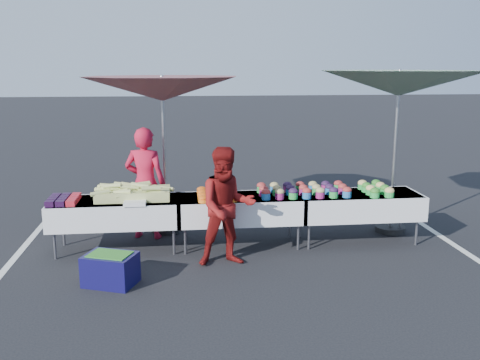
{
  "coord_description": "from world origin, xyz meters",
  "views": [
    {
      "loc": [
        -0.86,
        -7.58,
        2.64
      ],
      "look_at": [
        0.0,
        0.0,
        1.0
      ],
      "focal_mm": 40.0,
      "sensor_mm": 36.0,
      "label": 1
    }
  ],
  "objects": [
    {
      "name": "ground",
      "position": [
        0.0,
        0.0,
        0.0
      ],
      "size": [
        80.0,
        80.0,
        0.0
      ],
      "primitive_type": "plane",
      "color": "black"
    },
    {
      "name": "stripe_left",
      "position": [
        -3.2,
        0.0,
        0.0
      ],
      "size": [
        0.1,
        5.0,
        0.0
      ],
      "primitive_type": "cube",
      "color": "silver",
      "rests_on": "ground"
    },
    {
      "name": "stripe_right",
      "position": [
        3.2,
        0.0,
        0.0
      ],
      "size": [
        0.1,
        5.0,
        0.0
      ],
      "primitive_type": "cube",
      "color": "silver",
      "rests_on": "ground"
    },
    {
      "name": "table_left",
      "position": [
        -1.8,
        0.0,
        0.58
      ],
      "size": [
        1.86,
        0.81,
        0.75
      ],
      "color": "white",
      "rests_on": "ground"
    },
    {
      "name": "table_center",
      "position": [
        0.0,
        0.0,
        0.58
      ],
      "size": [
        1.86,
        0.81,
        0.75
      ],
      "color": "white",
      "rests_on": "ground"
    },
    {
      "name": "table_right",
      "position": [
        1.8,
        0.0,
        0.58
      ],
      "size": [
        1.86,
        0.81,
        0.75
      ],
      "color": "white",
      "rests_on": "ground"
    },
    {
      "name": "berry_punnets",
      "position": [
        -2.51,
        -0.06,
        0.79
      ],
      "size": [
        0.4,
        0.54,
        0.08
      ],
      "color": "black",
      "rests_on": "table_left"
    },
    {
      "name": "corn_pile",
      "position": [
        -1.56,
        0.04,
        0.84
      ],
      "size": [
        1.16,
        0.57,
        0.26
      ],
      "color": "#98AC58",
      "rests_on": "table_left"
    },
    {
      "name": "plastic_bags",
      "position": [
        -1.5,
        -0.3,
        0.78
      ],
      "size": [
        0.3,
        0.25,
        0.05
      ],
      "primitive_type": "cube",
      "color": "white",
      "rests_on": "table_left"
    },
    {
      "name": "carrot_bowls",
      "position": [
        -0.35,
        -0.01,
        0.8
      ],
      "size": [
        0.55,
        0.69,
        0.11
      ],
      "color": "orange",
      "rests_on": "table_center"
    },
    {
      "name": "potato_cups",
      "position": [
        0.95,
        0.0,
        0.83
      ],
      "size": [
        1.34,
        0.58,
        0.16
      ],
      "color": "#266EB4",
      "rests_on": "table_right"
    },
    {
      "name": "bean_baskets",
      "position": [
        2.06,
        -0.01,
        0.82
      ],
      "size": [
        0.36,
        0.68,
        0.15
      ],
      "color": "green",
      "rests_on": "table_right"
    },
    {
      "name": "vendor",
      "position": [
        -1.41,
        0.55,
        0.87
      ],
      "size": [
        0.71,
        0.56,
        1.73
      ],
      "primitive_type": "imported",
      "rotation": [
        0.0,
        0.0,
        2.89
      ],
      "color": "#BC1533",
      "rests_on": "ground"
    },
    {
      "name": "customer",
      "position": [
        -0.26,
        -0.75,
        0.8
      ],
      "size": [
        0.84,
        0.69,
        1.6
      ],
      "primitive_type": "imported",
      "rotation": [
        0.0,
        0.0,
        0.1
      ],
      "color": "maroon",
      "rests_on": "ground"
    },
    {
      "name": "umbrella_left",
      "position": [
        -1.11,
        0.8,
        2.27
      ],
      "size": [
        3.02,
        3.02,
        2.5
      ],
      "rotation": [
        0.0,
        0.0,
        0.28
      ],
      "color": "black",
      "rests_on": "ground"
    },
    {
      "name": "umbrella_right",
      "position": [
        2.5,
        0.4,
        2.35
      ],
      "size": [
        2.98,
        2.98,
        2.59
      ],
      "rotation": [
        0.0,
        0.0,
        0.19
      ],
      "color": "black",
      "rests_on": "ground"
    },
    {
      "name": "storage_bin",
      "position": [
        -1.74,
        -1.27,
        0.2
      ],
      "size": [
        0.72,
        0.63,
        0.39
      ],
      "rotation": [
        0.0,
        0.0,
        -0.38
      ],
      "color": "#0F0C3F",
      "rests_on": "ground"
    }
  ]
}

